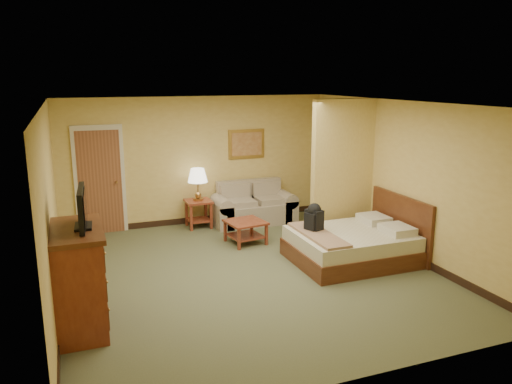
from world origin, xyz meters
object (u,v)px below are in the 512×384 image
dresser (79,279)px  bed (355,244)px  loveseat (253,209)px  coffee_table (246,227)px

dresser → bed: dresser is taller
bed → loveseat: bearing=106.4°
loveseat → dresser: 4.96m
coffee_table → dresser: bearing=-141.9°
loveseat → coffee_table: loveseat is taller
dresser → bed: 4.39m
dresser → bed: (4.30, 0.81, -0.36)m
coffee_table → loveseat: bearing=63.4°
coffee_table → bed: (1.38, -1.48, -0.02)m
coffee_table → dresser: size_ratio=0.58×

